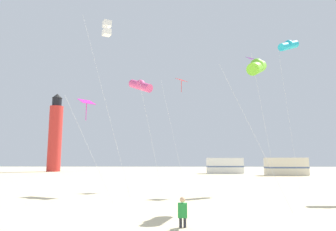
{
  "coord_description": "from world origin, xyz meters",
  "views": [
    {
      "loc": [
        -0.1,
        -7.12,
        2.51
      ],
      "look_at": [
        -0.58,
        10.39,
        5.07
      ],
      "focal_mm": 32.26,
      "sensor_mm": 36.0,
      "label": 1
    }
  ],
  "objects_px": {
    "kite_diamond_scarlet": "(181,84)",
    "kite_flyer_standing": "(183,212)",
    "kite_diamond_violet": "(253,65)",
    "kite_diamond_magenta": "(87,105)",
    "lighthouse_distant": "(55,135)",
    "kite_tube_cyan": "(289,45)",
    "rv_van_white": "(225,166)",
    "kite_box_white": "(107,29)",
    "kite_tube_lime": "(257,67)",
    "kite_tube_rainbow": "(141,85)",
    "rv_van_cream": "(286,167)"
  },
  "relations": [
    {
      "from": "rv_van_cream",
      "to": "kite_tube_lime",
      "type": "bearing_deg",
      "value": -113.09
    },
    {
      "from": "kite_flyer_standing",
      "to": "rv_van_white",
      "type": "xyz_separation_m",
      "value": [
        8.6,
        44.46,
        0.78
      ]
    },
    {
      "from": "rv_van_white",
      "to": "rv_van_cream",
      "type": "distance_m",
      "value": 10.95
    },
    {
      "from": "kite_box_white",
      "to": "kite_diamond_scarlet",
      "type": "relative_size",
      "value": 1.28
    },
    {
      "from": "kite_tube_rainbow",
      "to": "kite_tube_cyan",
      "type": "bearing_deg",
      "value": 8.95
    },
    {
      "from": "kite_tube_cyan",
      "to": "kite_diamond_magenta",
      "type": "bearing_deg",
      "value": -152.34
    },
    {
      "from": "kite_diamond_violet",
      "to": "kite_diamond_magenta",
      "type": "distance_m",
      "value": 14.88
    },
    {
      "from": "rv_van_cream",
      "to": "lighthouse_distant",
      "type": "bearing_deg",
      "value": 159.81
    },
    {
      "from": "kite_diamond_scarlet",
      "to": "kite_tube_lime",
      "type": "bearing_deg",
      "value": -68.86
    },
    {
      "from": "kite_tube_cyan",
      "to": "kite_tube_rainbow",
      "type": "bearing_deg",
      "value": -171.05
    },
    {
      "from": "kite_tube_rainbow",
      "to": "kite_diamond_violet",
      "type": "height_order",
      "value": "kite_diamond_violet"
    },
    {
      "from": "kite_flyer_standing",
      "to": "lighthouse_distant",
      "type": "relative_size",
      "value": 0.07
    },
    {
      "from": "kite_diamond_violet",
      "to": "kite_tube_lime",
      "type": "distance_m",
      "value": 9.05
    },
    {
      "from": "kite_diamond_scarlet",
      "to": "kite_tube_rainbow",
      "type": "bearing_deg",
      "value": -136.74
    },
    {
      "from": "kite_diamond_scarlet",
      "to": "lighthouse_distant",
      "type": "relative_size",
      "value": 0.61
    },
    {
      "from": "kite_tube_cyan",
      "to": "kite_tube_lime",
      "type": "height_order",
      "value": "kite_tube_cyan"
    },
    {
      "from": "kite_diamond_scarlet",
      "to": "kite_flyer_standing",
      "type": "bearing_deg",
      "value": -90.75
    },
    {
      "from": "kite_box_white",
      "to": "kite_diamond_magenta",
      "type": "bearing_deg",
      "value": -94.68
    },
    {
      "from": "kite_box_white",
      "to": "kite_diamond_scarlet",
      "type": "xyz_separation_m",
      "value": [
        5.77,
        6.05,
        -2.92
      ]
    },
    {
      "from": "lighthouse_distant",
      "to": "kite_tube_cyan",
      "type": "bearing_deg",
      "value": -45.56
    },
    {
      "from": "kite_flyer_standing",
      "to": "kite_diamond_magenta",
      "type": "relative_size",
      "value": 0.18
    },
    {
      "from": "kite_diamond_scarlet",
      "to": "lighthouse_distant",
      "type": "distance_m",
      "value": 44.73
    },
    {
      "from": "kite_box_white",
      "to": "kite_diamond_magenta",
      "type": "xyz_separation_m",
      "value": [
        -0.28,
        -3.46,
        -6.62
      ]
    },
    {
      "from": "rv_van_white",
      "to": "rv_van_cream",
      "type": "xyz_separation_m",
      "value": [
        8.66,
        -6.7,
        0.0
      ]
    },
    {
      "from": "rv_van_white",
      "to": "kite_diamond_magenta",
      "type": "bearing_deg",
      "value": -114.64
    },
    {
      "from": "kite_flyer_standing",
      "to": "rv_van_white",
      "type": "relative_size",
      "value": 0.18
    },
    {
      "from": "kite_diamond_violet",
      "to": "lighthouse_distant",
      "type": "bearing_deg",
      "value": 130.27
    },
    {
      "from": "kite_tube_rainbow",
      "to": "kite_diamond_scarlet",
      "type": "height_order",
      "value": "kite_diamond_scarlet"
    },
    {
      "from": "kite_box_white",
      "to": "kite_diamond_magenta",
      "type": "distance_m",
      "value": 7.47
    },
    {
      "from": "kite_diamond_magenta",
      "to": "lighthouse_distant",
      "type": "xyz_separation_m",
      "value": [
        -20.42,
        45.53,
        1.93
      ]
    },
    {
      "from": "kite_tube_rainbow",
      "to": "kite_diamond_violet",
      "type": "bearing_deg",
      "value": 3.57
    },
    {
      "from": "kite_flyer_standing",
      "to": "kite_tube_lime",
      "type": "height_order",
      "value": "kite_tube_lime"
    },
    {
      "from": "lighthouse_distant",
      "to": "rv_van_cream",
      "type": "distance_m",
      "value": 46.41
    },
    {
      "from": "kite_box_white",
      "to": "rv_van_white",
      "type": "height_order",
      "value": "kite_box_white"
    },
    {
      "from": "kite_diamond_violet",
      "to": "kite_tube_cyan",
      "type": "relative_size",
      "value": 0.83
    },
    {
      "from": "kite_diamond_violet",
      "to": "rv_van_cream",
      "type": "xyz_separation_m",
      "value": [
        10.78,
        23.87,
        -9.26
      ]
    },
    {
      "from": "kite_tube_cyan",
      "to": "rv_van_white",
      "type": "xyz_separation_m",
      "value": [
        -1.56,
        29.07,
        -11.55
      ]
    },
    {
      "from": "kite_diamond_violet",
      "to": "kite_diamond_scarlet",
      "type": "relative_size",
      "value": 1.11
    },
    {
      "from": "kite_tube_lime",
      "to": "kite_flyer_standing",
      "type": "bearing_deg",
      "value": -128.88
    },
    {
      "from": "kite_tube_cyan",
      "to": "kite_tube_lime",
      "type": "relative_size",
      "value": 1.6
    },
    {
      "from": "kite_tube_lime",
      "to": "lighthouse_distant",
      "type": "relative_size",
      "value": 0.51
    },
    {
      "from": "lighthouse_distant",
      "to": "rv_van_white",
      "type": "height_order",
      "value": "lighthouse_distant"
    },
    {
      "from": "kite_diamond_magenta",
      "to": "rv_van_white",
      "type": "distance_m",
      "value": 40.4
    },
    {
      "from": "kite_tube_rainbow",
      "to": "rv_van_cream",
      "type": "distance_m",
      "value": 32.74
    },
    {
      "from": "kite_tube_rainbow",
      "to": "rv_van_white",
      "type": "height_order",
      "value": "kite_tube_rainbow"
    },
    {
      "from": "rv_van_cream",
      "to": "kite_diamond_violet",
      "type": "bearing_deg",
      "value": -115.75
    },
    {
      "from": "rv_van_cream",
      "to": "kite_tube_rainbow",
      "type": "bearing_deg",
      "value": -131.35
    },
    {
      "from": "kite_flyer_standing",
      "to": "kite_tube_rainbow",
      "type": "height_order",
      "value": "kite_tube_rainbow"
    },
    {
      "from": "kite_flyer_standing",
      "to": "kite_diamond_violet",
      "type": "xyz_separation_m",
      "value": [
        6.47,
        13.89,
        10.04
      ]
    },
    {
      "from": "kite_diamond_magenta",
      "to": "kite_diamond_scarlet",
      "type": "height_order",
      "value": "kite_diamond_scarlet"
    }
  ]
}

